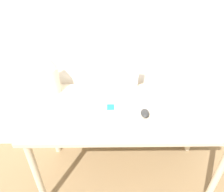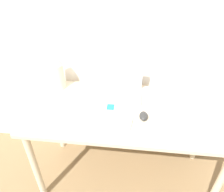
{
  "view_description": "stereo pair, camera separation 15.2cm",
  "coord_description": "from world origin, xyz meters",
  "px_view_note": "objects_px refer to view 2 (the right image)",
  "views": [
    {
      "loc": [
        -0.13,
        -0.87,
        1.77
      ],
      "look_at": [
        -0.11,
        0.35,
        0.87
      ],
      "focal_mm": 35.0,
      "sensor_mm": 36.0,
      "label": 1
    },
    {
      "loc": [
        0.02,
        -0.86,
        1.77
      ],
      "look_at": [
        -0.11,
        0.35,
        0.87
      ],
      "focal_mm": 35.0,
      "sensor_mm": 36.0,
      "label": 2
    }
  ],
  "objects_px": {
    "laptop": "(121,88)",
    "mp3_player": "(110,107)",
    "mouse": "(144,116)",
    "vase": "(57,72)",
    "keyboard": "(102,118)"
  },
  "relations": [
    {
      "from": "laptop",
      "to": "mouse",
      "type": "relative_size",
      "value": 3.51
    },
    {
      "from": "mouse",
      "to": "laptop",
      "type": "bearing_deg",
      "value": 123.56
    },
    {
      "from": "keyboard",
      "to": "mouse",
      "type": "relative_size",
      "value": 4.74
    },
    {
      "from": "laptop",
      "to": "keyboard",
      "type": "bearing_deg",
      "value": -109.06
    },
    {
      "from": "mouse",
      "to": "vase",
      "type": "bearing_deg",
      "value": 156.54
    },
    {
      "from": "keyboard",
      "to": "mouse",
      "type": "bearing_deg",
      "value": 9.19
    },
    {
      "from": "keyboard",
      "to": "vase",
      "type": "height_order",
      "value": "vase"
    },
    {
      "from": "laptop",
      "to": "mouse",
      "type": "bearing_deg",
      "value": -56.44
    },
    {
      "from": "mouse",
      "to": "keyboard",
      "type": "bearing_deg",
      "value": -170.81
    },
    {
      "from": "laptop",
      "to": "keyboard",
      "type": "distance_m",
      "value": 0.33
    },
    {
      "from": "keyboard",
      "to": "mp3_player",
      "type": "xyz_separation_m",
      "value": [
        0.04,
        0.13,
        -0.01
      ]
    },
    {
      "from": "laptop",
      "to": "vase",
      "type": "distance_m",
      "value": 0.52
    },
    {
      "from": "laptop",
      "to": "mp3_player",
      "type": "height_order",
      "value": "laptop"
    },
    {
      "from": "mouse",
      "to": "mp3_player",
      "type": "distance_m",
      "value": 0.25
    },
    {
      "from": "mouse",
      "to": "vase",
      "type": "xyz_separation_m",
      "value": [
        -0.68,
        0.3,
        0.13
      ]
    }
  ]
}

